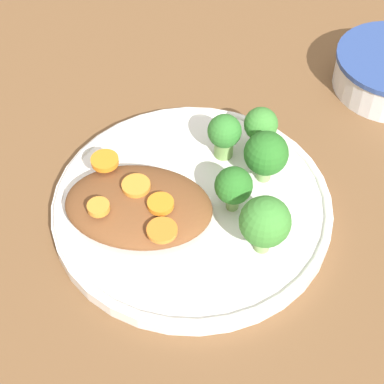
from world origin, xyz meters
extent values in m
plane|color=brown|center=(0.00, 0.00, 0.00)|extent=(4.00, 4.00, 0.00)
cylinder|color=white|center=(0.00, 0.00, 0.01)|extent=(0.27, 0.27, 0.01)
torus|color=white|center=(0.00, 0.00, 0.01)|extent=(0.27, 0.27, 0.01)
ellipsoid|color=brown|center=(0.05, 0.02, 0.03)|extent=(0.14, 0.10, 0.03)
cylinder|color=#7FA85B|center=(-0.07, -0.04, 0.03)|extent=(0.01, 0.01, 0.02)
sphere|color=#286B23|center=(-0.07, -0.04, 0.05)|extent=(0.04, 0.04, 0.04)
cylinder|color=#7FA85B|center=(-0.04, 0.00, 0.03)|extent=(0.01, 0.01, 0.02)
sphere|color=#286B23|center=(-0.04, 0.00, 0.05)|extent=(0.04, 0.04, 0.04)
cylinder|color=#759E51|center=(-0.02, -0.07, 0.03)|extent=(0.02, 0.02, 0.02)
sphere|color=#337A2D|center=(-0.02, -0.07, 0.05)|extent=(0.03, 0.03, 0.03)
cylinder|color=#7FA85B|center=(-0.07, 0.04, 0.03)|extent=(0.01, 0.01, 0.03)
sphere|color=#3D8433|center=(-0.07, 0.04, 0.05)|extent=(0.05, 0.05, 0.05)
cylinder|color=#7FA85B|center=(-0.06, -0.09, 0.02)|extent=(0.02, 0.02, 0.02)
sphere|color=#3D8433|center=(-0.06, -0.09, 0.04)|extent=(0.03, 0.03, 0.03)
cylinder|color=orange|center=(0.08, 0.04, 0.05)|extent=(0.02, 0.02, 0.01)
cylinder|color=orange|center=(0.02, 0.06, 0.04)|extent=(0.03, 0.03, 0.00)
cylinder|color=orange|center=(0.02, 0.03, 0.05)|extent=(0.02, 0.02, 0.01)
cylinder|color=orange|center=(0.09, -0.01, 0.05)|extent=(0.03, 0.03, 0.01)
cylinder|color=orange|center=(0.05, 0.01, 0.05)|extent=(0.03, 0.03, 0.00)
camera|label=1|loc=(-0.06, 0.39, 0.49)|focal=60.00mm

